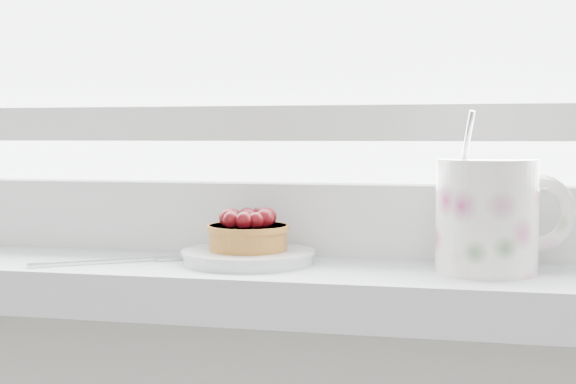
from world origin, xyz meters
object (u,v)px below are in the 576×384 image
(saucer, at_px, (248,257))
(raspberry_tart, at_px, (248,231))
(floral_mug, at_px, (490,214))
(fork, at_px, (121,261))

(saucer, bearing_deg, raspberry_tart, 7.07)
(saucer, height_order, raspberry_tart, raspberry_tart)
(raspberry_tart, bearing_deg, saucer, -172.93)
(floral_mug, bearing_deg, raspberry_tart, 179.31)
(raspberry_tart, height_order, fork, raspberry_tart)
(raspberry_tart, xyz_separation_m, fork, (-0.12, -0.02, -0.03))
(saucer, bearing_deg, fork, -169.03)
(raspberry_tart, distance_m, floral_mug, 0.22)
(saucer, height_order, floral_mug, floral_mug)
(saucer, xyz_separation_m, floral_mug, (0.22, -0.00, 0.04))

